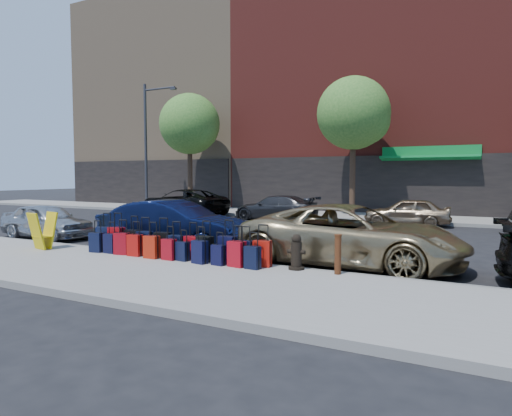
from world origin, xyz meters
The scene contains 41 objects.
ground centered at (0.00, 0.00, 0.00)m, with size 120.00×120.00×0.00m, color black.
sidewalk_near centered at (0.00, -6.50, 0.07)m, with size 60.00×4.00×0.15m, color gray.
sidewalk_far centered at (0.00, 10.00, 0.07)m, with size 60.00×4.00×0.15m, color gray.
curb_near centered at (0.00, -4.48, 0.07)m, with size 60.00×0.08×0.15m, color gray.
curb_far centered at (0.00, 7.98, 0.07)m, with size 60.00×0.08×0.15m, color gray.
building_left centered at (-16.00, 17.98, 7.98)m, with size 15.00×12.12×16.00m.
building_center centered at (0.00, 17.99, 9.98)m, with size 17.00×12.85×20.00m.
tree_left centered at (-9.86, 9.50, 5.41)m, with size 3.80×3.80×7.27m.
tree_center centered at (0.64, 9.50, 5.41)m, with size 3.80×3.80×7.27m.
streetlight centered at (-12.80, 8.80, 4.66)m, with size 2.59×0.18×8.00m.
suitcase_front_0 centered at (-2.49, -4.77, 0.48)m, with size 0.46×0.29×1.06m.
suitcase_front_1 centered at (-2.08, -4.77, 0.49)m, with size 0.46×0.26×1.08m.
suitcase_front_2 centered at (-1.44, -4.80, 0.47)m, with size 0.43×0.24×1.02m.
suitcase_front_3 centered at (-1.05, -4.77, 0.46)m, with size 0.45×0.30×1.00m.
suitcase_front_4 centered at (-0.45, -4.75, 0.46)m, with size 0.45×0.30×1.00m.
suitcase_front_5 centered at (0.04, -4.84, 0.45)m, with size 0.41×0.26×0.94m.
suitcase_front_6 centered at (0.51, -4.77, 0.44)m, with size 0.39×0.23×0.93m.
suitcase_front_7 centered at (0.95, -4.83, 0.46)m, with size 0.43×0.26×0.99m.
suitcase_front_8 centered at (1.56, -4.75, 0.48)m, with size 0.45×0.27×1.04m.
suitcase_front_9 centered at (2.05, -4.77, 0.44)m, with size 0.41×0.27×0.92m.
suitcase_front_10 centered at (2.53, -4.79, 0.46)m, with size 0.43×0.28×0.98m.
suitcase_back_0 centered at (-2.43, -5.16, 0.43)m, with size 0.39×0.25×0.88m.
suitcase_back_1 centered at (-1.98, -5.10, 0.42)m, with size 0.36×0.21×0.86m.
suitcase_back_2 centered at (-1.54, -5.11, 0.44)m, with size 0.43×0.30×0.94m.
suitcase_back_3 centered at (-1.07, -5.12, 0.44)m, with size 0.39×0.24×0.92m.
suitcase_back_4 centered at (-0.46, -5.17, 0.44)m, with size 0.39×0.23×0.93m.
suitcase_back_5 centered at (0.07, -5.14, 0.42)m, with size 0.37×0.22×0.85m.
suitcase_back_6 centered at (0.46, -5.09, 0.39)m, with size 0.35×0.23×0.77m.
suitcase_back_7 centered at (1.03, -5.17, 0.43)m, with size 0.41×0.28×0.89m.
suitcase_back_8 centered at (1.54, -5.13, 0.39)m, with size 0.35×0.23×0.78m.
suitcase_back_9 centered at (2.01, -5.09, 0.45)m, with size 0.43×0.29×0.96m.
suitcase_back_10 centered at (2.45, -5.13, 0.41)m, with size 0.37×0.24×0.84m.
fire_hydrant centered at (3.35, -4.71, 0.52)m, with size 0.41×0.36×0.80m.
bollard centered at (4.33, -4.76, 0.59)m, with size 0.16×0.16×0.86m.
display_rack centered at (-4.21, -5.51, 0.67)m, with size 0.70×0.75×1.05m.
car_near_0 centered at (-7.03, -3.22, 0.63)m, with size 1.49×3.71×1.27m, color #B6B9BD.
car_near_1 centered at (-1.26, -3.23, 0.76)m, with size 1.60×4.60×1.52m, color #0D1539.
car_near_2 centered at (4.12, -3.01, 0.77)m, with size 2.56×5.56×1.54m, color tan.
car_far_0 centered at (-8.49, 6.76, 0.75)m, with size 2.49×5.41×1.50m, color black.
car_far_1 centered at (-2.68, 6.76, 0.63)m, with size 1.78×4.37×1.27m, color #2F3032.
car_far_2 centered at (3.71, 7.09, 0.64)m, with size 1.50×3.74×1.27m, color #997F5E.
Camera 1 is at (7.33, -14.10, 2.26)m, focal length 32.00 mm.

